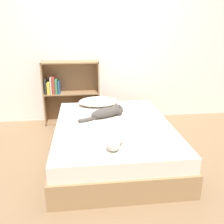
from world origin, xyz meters
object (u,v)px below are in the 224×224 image
bookshelf (69,91)px  cat_dark (108,112)px  bed (113,140)px  cat_light (116,139)px  pillow (98,102)px

bookshelf → cat_dark: bearing=-61.6°
bed → bookshelf: 1.40m
cat_light → cat_dark: size_ratio=0.86×
bed → pillow: (-0.13, 0.73, 0.28)m
bookshelf → cat_light: bearing=-73.6°
bed → cat_dark: size_ratio=3.21×
bed → pillow: 0.79m
bed → cat_dark: bearing=97.9°
cat_light → bed: bearing=-164.2°
cat_dark → bookshelf: 1.13m
pillow → cat_dark: size_ratio=0.97×
cat_dark → bookshelf: (-0.54, 1.00, 0.03)m
bed → bookshelf: (-0.57, 1.24, 0.31)m
bed → bookshelf: bookshelf is taller
pillow → bookshelf: (-0.44, 0.51, 0.04)m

